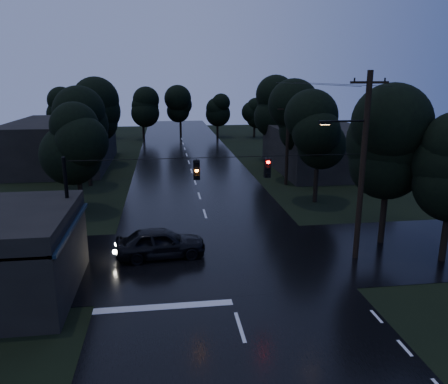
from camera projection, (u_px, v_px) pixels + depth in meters
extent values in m
cube|color=black|center=(195.00, 182.00, 41.32)|extent=(12.00, 120.00, 0.02)
cube|color=black|center=(218.00, 258.00, 24.08)|extent=(60.00, 9.00, 0.02)
cube|color=black|center=(0.00, 230.00, 19.08)|extent=(6.00, 7.00, 0.12)
cube|color=black|center=(71.00, 226.00, 19.47)|extent=(0.30, 7.00, 0.15)
cylinder|color=black|center=(54.00, 293.00, 17.01)|extent=(0.10, 0.10, 3.00)
cylinder|color=black|center=(82.00, 239.00, 22.75)|extent=(0.10, 0.10, 3.00)
cube|color=#FBD464|center=(64.00, 254.00, 18.21)|extent=(0.06, 1.60, 0.50)
cube|color=#FBD464|center=(76.00, 232.00, 20.79)|extent=(0.06, 1.20, 0.50)
cube|color=black|center=(323.00, 149.00, 46.43)|extent=(10.00, 14.00, 4.40)
cube|color=black|center=(62.00, 144.00, 48.43)|extent=(10.00, 16.00, 5.00)
cylinder|color=black|center=(362.00, 169.00, 22.83)|extent=(0.30, 0.30, 10.00)
cube|color=black|center=(370.00, 82.00, 21.70)|extent=(2.00, 0.12, 0.12)
cylinder|color=black|center=(346.00, 121.00, 22.04)|extent=(2.20, 0.10, 0.10)
cube|color=black|center=(325.00, 122.00, 21.91)|extent=(0.60, 0.25, 0.18)
cube|color=#FFB266|center=(325.00, 124.00, 21.94)|extent=(0.45, 0.18, 0.03)
cylinder|color=black|center=(287.00, 144.00, 39.54)|extent=(0.30, 0.30, 7.50)
cube|color=black|center=(289.00, 109.00, 38.73)|extent=(2.00, 0.12, 0.12)
cylinder|color=black|center=(69.00, 217.00, 21.37)|extent=(0.18, 0.18, 6.00)
cylinder|color=black|center=(220.00, 157.00, 21.64)|extent=(15.00, 0.03, 0.03)
cube|color=black|center=(197.00, 170.00, 21.64)|extent=(0.32, 0.25, 1.00)
sphere|color=orange|center=(197.00, 170.00, 21.49)|extent=(0.18, 0.18, 0.18)
cube|color=black|center=(267.00, 168.00, 22.11)|extent=(0.32, 0.25, 1.00)
sphere|color=#FF0C07|center=(268.00, 168.00, 21.96)|extent=(0.18, 0.18, 0.18)
cylinder|color=black|center=(383.00, 220.00, 25.99)|extent=(0.36, 0.36, 2.80)
sphere|color=black|center=(388.00, 164.00, 25.12)|extent=(4.48, 4.48, 4.48)
sphere|color=black|center=(390.00, 143.00, 24.82)|extent=(4.48, 4.48, 4.48)
sphere|color=black|center=(392.00, 122.00, 24.51)|extent=(4.48, 4.48, 4.48)
cylinder|color=black|center=(444.00, 239.00, 23.42)|extent=(0.36, 0.36, 2.45)
cylinder|color=black|center=(81.00, 195.00, 32.17)|extent=(0.36, 0.36, 2.45)
sphere|color=black|center=(77.00, 155.00, 31.41)|extent=(3.92, 3.92, 3.92)
sphere|color=black|center=(76.00, 141.00, 31.14)|extent=(3.92, 3.92, 3.92)
sphere|color=black|center=(75.00, 126.00, 30.87)|extent=(3.92, 3.92, 3.92)
cylinder|color=black|center=(90.00, 172.00, 39.73)|extent=(0.36, 0.36, 2.62)
sphere|color=black|center=(87.00, 137.00, 38.92)|extent=(4.20, 4.20, 4.20)
sphere|color=black|center=(86.00, 124.00, 38.63)|extent=(4.20, 4.20, 4.20)
sphere|color=black|center=(85.00, 111.00, 38.34)|extent=(4.20, 4.20, 4.20)
cylinder|color=black|center=(98.00, 153.00, 49.21)|extent=(0.36, 0.36, 2.80)
sphere|color=black|center=(96.00, 122.00, 48.34)|extent=(4.48, 4.48, 4.48)
sphere|color=black|center=(95.00, 111.00, 48.03)|extent=(4.48, 4.48, 4.48)
sphere|color=black|center=(94.00, 100.00, 47.73)|extent=(4.48, 4.48, 4.48)
cylinder|color=black|center=(316.00, 186.00, 34.50)|extent=(0.36, 0.36, 2.62)
sphere|color=black|center=(318.00, 146.00, 33.69)|extent=(4.20, 4.20, 4.20)
sphere|color=black|center=(319.00, 131.00, 33.40)|extent=(4.20, 4.20, 4.20)
sphere|color=black|center=(319.00, 117.00, 33.11)|extent=(4.20, 4.20, 4.20)
cylinder|color=black|center=(294.00, 165.00, 42.22)|extent=(0.36, 0.36, 2.80)
sphere|color=black|center=(295.00, 130.00, 41.35)|extent=(4.48, 4.48, 4.48)
sphere|color=black|center=(296.00, 117.00, 41.05)|extent=(4.48, 4.48, 4.48)
sphere|color=black|center=(296.00, 104.00, 40.74)|extent=(4.48, 4.48, 4.48)
cylinder|color=black|center=(274.00, 148.00, 51.86)|extent=(0.36, 0.36, 2.97)
sphere|color=black|center=(275.00, 117.00, 50.93)|extent=(4.76, 4.76, 4.76)
sphere|color=black|center=(276.00, 106.00, 50.61)|extent=(4.76, 4.76, 4.76)
sphere|color=black|center=(276.00, 95.00, 50.28)|extent=(4.76, 4.76, 4.76)
imported|color=black|center=(161.00, 243.00, 24.01)|extent=(5.05, 2.38, 1.67)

